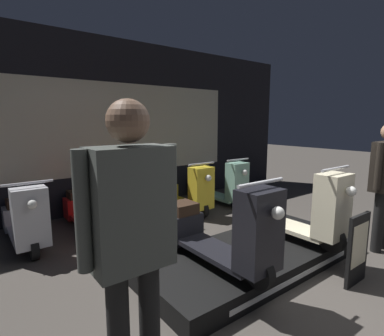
% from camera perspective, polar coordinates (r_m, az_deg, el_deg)
% --- Properties ---
extents(ground_plane, '(30.00, 30.00, 0.00)m').
position_cam_1_polar(ground_plane, '(3.32, 24.30, -22.61)').
color(ground_plane, '#423D38').
extents(shop_wall_back, '(8.52, 0.09, 3.20)m').
position_cam_1_polar(shop_wall_back, '(6.03, -12.33, 7.87)').
color(shop_wall_back, black).
rests_on(shop_wall_back, ground_plane).
extents(display_platform, '(2.78, 1.18, 0.22)m').
position_cam_1_polar(display_platform, '(3.77, 11.66, -16.16)').
color(display_platform, black).
rests_on(display_platform, ground_plane).
extents(scooter_display_left, '(0.56, 1.57, 0.98)m').
position_cam_1_polar(scooter_display_left, '(3.11, 5.37, -12.01)').
color(scooter_display_left, black).
rests_on(scooter_display_left, display_platform).
extents(scooter_display_right, '(0.56, 1.57, 0.98)m').
position_cam_1_polar(scooter_display_right, '(4.02, 18.71, -7.55)').
color(scooter_display_right, black).
rests_on(scooter_display_right, display_platform).
extents(scooter_backrow_0, '(0.56, 1.57, 0.98)m').
position_cam_1_polar(scooter_backrow_0, '(4.69, -29.19, -8.62)').
color(scooter_backrow_0, black).
rests_on(scooter_backrow_0, ground_plane).
extents(scooter_backrow_1, '(0.56, 1.57, 0.98)m').
position_cam_1_polar(scooter_backrow_1, '(4.88, -18.75, -7.29)').
color(scooter_backrow_1, black).
rests_on(scooter_backrow_1, ground_plane).
extents(scooter_backrow_2, '(0.56, 1.57, 0.98)m').
position_cam_1_polar(scooter_backrow_2, '(5.21, -9.40, -5.89)').
color(scooter_backrow_2, black).
rests_on(scooter_backrow_2, ground_plane).
extents(scooter_backrow_3, '(0.56, 1.57, 0.98)m').
position_cam_1_polar(scooter_backrow_3, '(5.66, -1.41, -4.56)').
color(scooter_backrow_3, black).
rests_on(scooter_backrow_3, ground_plane).
extents(scooter_backrow_4, '(0.56, 1.57, 0.98)m').
position_cam_1_polar(scooter_backrow_4, '(6.21, 5.26, -3.37)').
color(scooter_backrow_4, black).
rests_on(scooter_backrow_4, ground_plane).
extents(person_left_browsing, '(0.61, 0.25, 1.81)m').
position_cam_1_polar(person_left_browsing, '(1.76, -11.46, -11.45)').
color(person_left_browsing, black).
rests_on(person_left_browsing, ground_plane).
extents(price_sign_board, '(0.40, 0.04, 0.76)m').
position_cam_1_polar(price_sign_board, '(3.64, 29.01, -13.38)').
color(price_sign_board, black).
rests_on(price_sign_board, ground_plane).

